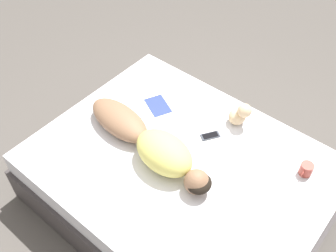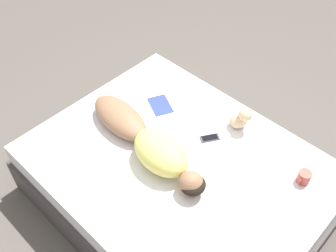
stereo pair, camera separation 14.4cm
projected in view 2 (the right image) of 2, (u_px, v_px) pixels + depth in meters
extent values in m
plane|color=#4C4742|center=(177.00, 201.00, 3.18)|extent=(12.00, 12.00, 0.00)
cube|color=#383333|center=(177.00, 189.00, 3.06)|extent=(1.65, 2.10, 0.33)
cube|color=silver|center=(178.00, 169.00, 2.87)|extent=(1.59, 2.04, 0.19)
ellipsoid|color=brown|center=(120.00, 117.00, 2.99)|extent=(0.32, 0.60, 0.17)
ellipsoid|color=#D1C660|center=(161.00, 152.00, 2.71)|extent=(0.35, 0.49, 0.24)
ellipsoid|color=black|center=(193.00, 185.00, 2.55)|extent=(0.19, 0.18, 0.09)
sphere|color=brown|center=(191.00, 183.00, 2.57)|extent=(0.17, 0.17, 0.17)
cube|color=white|center=(188.00, 99.00, 3.25)|extent=(0.36, 0.40, 0.01)
cube|color=white|center=(160.00, 106.00, 3.19)|extent=(0.36, 0.40, 0.01)
cube|color=navy|center=(160.00, 105.00, 3.19)|extent=(0.24, 0.27, 0.00)
cylinder|color=#993D33|center=(304.00, 177.00, 2.65)|extent=(0.09, 0.09, 0.09)
cylinder|color=black|center=(305.00, 174.00, 2.62)|extent=(0.08, 0.08, 0.01)
torus|color=#993D33|center=(300.00, 181.00, 2.63)|extent=(0.06, 0.01, 0.06)
cube|color=#333842|center=(210.00, 138.00, 2.95)|extent=(0.16, 0.13, 0.01)
cube|color=black|center=(210.00, 138.00, 2.95)|extent=(0.13, 0.11, 0.00)
ellipsoid|color=#D1B289|center=(238.00, 120.00, 3.00)|extent=(0.15, 0.13, 0.12)
sphere|color=#D1B289|center=(246.00, 114.00, 2.91)|extent=(0.11, 0.11, 0.11)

